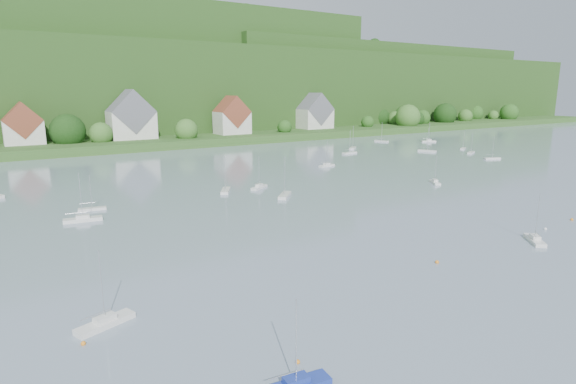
{
  "coord_description": "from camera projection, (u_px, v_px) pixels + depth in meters",
  "views": [
    {
      "loc": [
        -40.52,
        11.07,
        20.63
      ],
      "look_at": [
        0.74,
        75.0,
        4.0
      ],
      "focal_mm": 29.13,
      "sensor_mm": 36.0,
      "label": 1
    }
  ],
  "objects": [
    {
      "name": "mooring_buoy_3",
      "position": [
        437.0,
        263.0,
        56.91
      ],
      "size": [
        0.47,
        0.47,
        0.47
      ],
      "primitive_type": "sphere",
      "color": "orange",
      "rests_on": "ground"
    },
    {
      "name": "forested_ridge",
      "position": [
        77.0,
        86.0,
        232.56
      ],
      "size": [
        620.0,
        181.22,
        69.89
      ],
      "color": "#163B12",
      "rests_on": "ground"
    },
    {
      "name": "near_sailboat_6",
      "position": [
        105.0,
        322.0,
        41.64
      ],
      "size": [
        5.49,
        3.15,
        7.15
      ],
      "rotation": [
        0.0,
        0.0,
        0.34
      ],
      "color": "silver",
      "rests_on": "ground"
    },
    {
      "name": "village_building_4",
      "position": [
        315.0,
        114.0,
        218.37
      ],
      "size": [
        15.0,
        10.4,
        16.5
      ],
      "color": "beige",
      "rests_on": "far_shore_strip"
    },
    {
      "name": "mooring_buoy_0",
      "position": [
        298.0,
        363.0,
        36.06
      ],
      "size": [
        0.38,
        0.38,
        0.38
      ],
      "primitive_type": "sphere",
      "color": "orange",
      "rests_on": "ground"
    },
    {
      "name": "village_building_2",
      "position": [
        131.0,
        119.0,
        171.56
      ],
      "size": [
        16.0,
        11.44,
        18.0
      ],
      "color": "beige",
      "rests_on": "far_shore_strip"
    },
    {
      "name": "village_building_1",
      "position": [
        23.0,
        127.0,
        154.16
      ],
      "size": [
        12.0,
        9.36,
        14.0
      ],
      "color": "beige",
      "rests_on": "far_shore_strip"
    },
    {
      "name": "near_sailboat_1",
      "position": [
        296.0,
        384.0,
        32.8
      ],
      "size": [
        5.25,
        1.97,
        6.92
      ],
      "rotation": [
        0.0,
        0.0,
        -0.11
      ],
      "color": "#1E3497",
      "rests_on": "ground"
    },
    {
      "name": "far_shore_strip",
      "position": [
        111.0,
        141.0,
        180.63
      ],
      "size": [
        600.0,
        60.0,
        3.0
      ],
      "primitive_type": "cube",
      "color": "#2E5921",
      "rests_on": "ground"
    },
    {
      "name": "mooring_buoy_5",
      "position": [
        83.0,
        345.0,
        38.66
      ],
      "size": [
        0.42,
        0.42,
        0.42
      ],
      "primitive_type": "sphere",
      "color": "orange",
      "rests_on": "ground"
    },
    {
      "name": "far_sailboat_cluster",
      "position": [
        261.0,
        169.0,
        122.88
      ],
      "size": [
        206.3,
        75.62,
        8.71
      ],
      "color": "silver",
      "rests_on": "ground"
    },
    {
      "name": "near_sailboat_3",
      "position": [
        535.0,
        239.0,
        64.75
      ],
      "size": [
        4.48,
        4.79,
        6.93
      ],
      "rotation": [
        0.0,
        0.0,
        0.84
      ],
      "color": "silver",
      "rests_on": "ground"
    },
    {
      "name": "village_building_3",
      "position": [
        232.0,
        118.0,
        191.29
      ],
      "size": [
        13.0,
        10.4,
        15.5
      ],
      "color": "beige",
      "rests_on": "far_shore_strip"
    },
    {
      "name": "mooring_buoy_4",
      "position": [
        545.0,
        230.0,
        70.53
      ],
      "size": [
        0.43,
        0.43,
        0.43
      ],
      "primitive_type": "sphere",
      "color": "white",
      "rests_on": "ground"
    },
    {
      "name": "mooring_buoy_2",
      "position": [
        572.0,
        220.0,
        75.65
      ],
      "size": [
        0.45,
        0.45,
        0.45
      ],
      "primitive_type": "sphere",
      "color": "orange",
      "rests_on": "ground"
    }
  ]
}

